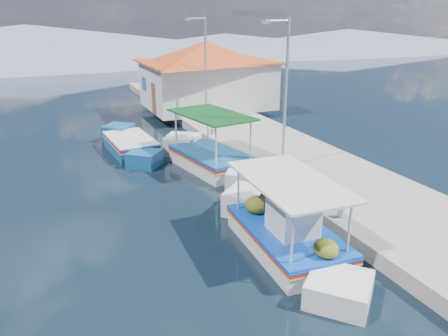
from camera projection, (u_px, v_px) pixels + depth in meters
name	position (u px, v px, depth m)	size (l,w,h in m)	color
ground	(196.00, 214.00, 15.24)	(160.00, 160.00, 0.00)	black
quay	(265.00, 144.00, 22.54)	(5.00, 44.00, 0.50)	gray
bollards	(233.00, 145.00, 20.98)	(0.20, 17.20, 0.30)	#A5A8AD
main_caique	(285.00, 234.00, 12.90)	(2.37, 7.47, 2.46)	silver
caique_green_canopy	(211.00, 159.00, 19.68)	(3.12, 7.33, 2.79)	silver
caique_blue_hull	(131.00, 146.00, 21.99)	(2.22, 6.54, 1.17)	#155082
harbor_building	(207.00, 73.00, 29.62)	(10.49, 10.49, 4.40)	silver
lamp_post_near	(284.00, 87.00, 17.36)	(1.21, 0.14, 6.00)	#A5A8AD
lamp_post_far	(204.00, 64.00, 25.17)	(1.21, 0.14, 6.00)	#A5A8AD
mountain_ridge	(111.00, 46.00, 65.56)	(171.40, 96.00, 5.50)	slate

